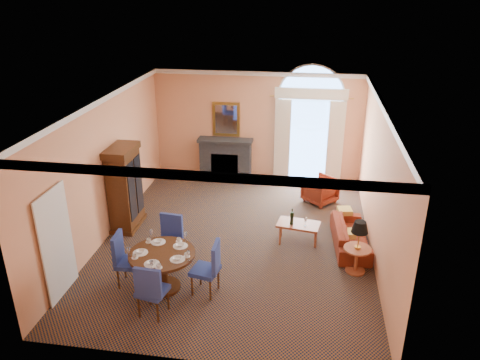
# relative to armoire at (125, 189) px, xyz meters

# --- Properties ---
(ground) EXTENTS (7.50, 7.50, 0.00)m
(ground) POSITION_rel_armoire_xyz_m (2.72, -0.31, -0.97)
(ground) COLOR black
(ground) RESTS_ON ground
(room_envelope) EXTENTS (6.04, 7.52, 3.45)m
(room_envelope) POSITION_rel_armoire_xyz_m (2.69, 0.36, 1.54)
(room_envelope) COLOR #F0A172
(room_envelope) RESTS_ON ground
(armoire) EXTENTS (0.58, 1.03, 2.02)m
(armoire) POSITION_rel_armoire_xyz_m (0.00, 0.00, 0.00)
(armoire) COLOR #371D0C
(armoire) RESTS_ON ground
(dining_table) EXTENTS (1.26, 1.26, 0.99)m
(dining_table) POSITION_rel_armoire_xyz_m (1.62, -2.30, -0.38)
(dining_table) COLOR #371D0C
(dining_table) RESTS_ON ground
(dining_chair_north) EXTENTS (0.61, 0.61, 1.08)m
(dining_chair_north) POSITION_rel_armoire_xyz_m (1.52, -1.39, -0.36)
(dining_chair_north) COLOR navy
(dining_chair_north) RESTS_ON ground
(dining_chair_south) EXTENTS (0.57, 0.57, 1.08)m
(dining_chair_south) POSITION_rel_armoire_xyz_m (1.67, -3.16, -0.36)
(dining_chair_south) COLOR navy
(dining_chair_south) RESTS_ON ground
(dining_chair_east) EXTENTS (0.57, 0.57, 1.08)m
(dining_chair_east) POSITION_rel_armoire_xyz_m (2.54, -2.30, -0.36)
(dining_chair_east) COLOR navy
(dining_chair_east) RESTS_ON ground
(dining_chair_west) EXTENTS (0.52, 0.50, 1.08)m
(dining_chair_west) POSITION_rel_armoire_xyz_m (0.84, -2.26, -0.36)
(dining_chair_west) COLOR navy
(dining_chair_west) RESTS_ON ground
(sofa) EXTENTS (0.84, 1.87, 0.53)m
(sofa) POSITION_rel_armoire_xyz_m (5.27, -0.15, -0.71)
(sofa) COLOR maroon
(sofa) RESTS_ON ground
(armchair) EXTENTS (1.06, 1.06, 0.69)m
(armchair) POSITION_rel_armoire_xyz_m (4.60, 2.05, -0.63)
(armchair) COLOR maroon
(armchair) RESTS_ON ground
(coffee_table) EXTENTS (1.01, 0.66, 0.86)m
(coffee_table) POSITION_rel_armoire_xyz_m (4.09, -0.17, -0.53)
(coffee_table) COLOR #B05835
(coffee_table) RESTS_ON ground
(side_table) EXTENTS (0.55, 0.55, 1.13)m
(side_table) POSITION_rel_armoire_xyz_m (5.32, -1.16, -0.25)
(side_table) COLOR #B05835
(side_table) RESTS_ON ground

